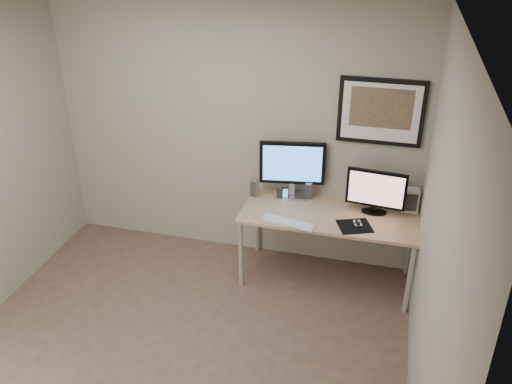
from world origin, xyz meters
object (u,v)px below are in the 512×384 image
at_px(desk, 329,219).
at_px(phone_dock, 285,194).
at_px(speaker_right, 309,191).
at_px(keyboard, 288,222).
at_px(framed_art, 381,112).
at_px(fan_unit, 410,200).
at_px(monitor_tv, 376,191).
at_px(speaker_left, 254,187).
at_px(monitor_large, 292,167).

distance_m(desk, phone_dock, 0.49).
xyz_separation_m(desk, speaker_right, (-0.24, 0.24, 0.15)).
bearing_deg(keyboard, framed_art, 53.40).
bearing_deg(fan_unit, framed_art, 158.43).
height_order(monitor_tv, speaker_right, monitor_tv).
bearing_deg(speaker_right, keyboard, -109.66).
bearing_deg(keyboard, speaker_left, 146.70).
xyz_separation_m(monitor_large, fan_unit, (1.11, 0.00, -0.20)).
height_order(monitor_tv, phone_dock, monitor_tv).
relative_size(monitor_tv, keyboard, 1.11).
bearing_deg(desk, fan_unit, 19.03).
bearing_deg(speaker_left, phone_dock, 4.79).
bearing_deg(desk, monitor_large, 149.44).
distance_m(monitor_tv, speaker_left, 1.15).
bearing_deg(monitor_large, monitor_tv, -18.50).
relative_size(framed_art, speaker_right, 4.53).
xyz_separation_m(speaker_left, phone_dock, (0.30, 0.00, -0.03)).
bearing_deg(phone_dock, desk, -34.43).
relative_size(speaker_right, fan_unit, 0.75).
bearing_deg(phone_dock, speaker_left, 165.38).
xyz_separation_m(framed_art, monitor_large, (-0.76, -0.09, -0.58)).
height_order(speaker_right, phone_dock, speaker_right).
bearing_deg(monitor_large, phone_dock, -127.18).
xyz_separation_m(desk, monitor_large, (-0.41, 0.24, 0.38)).
height_order(speaker_left, speaker_right, speaker_left).
height_order(framed_art, monitor_tv, framed_art).
height_order(desk, monitor_large, monitor_large).
distance_m(speaker_left, speaker_right, 0.52).
bearing_deg(keyboard, desk, 51.31).
bearing_deg(keyboard, monitor_large, 110.38).
distance_m(speaker_right, keyboard, 0.52).
bearing_deg(speaker_right, speaker_left, 179.62).
height_order(monitor_large, speaker_right, monitor_large).
bearing_deg(fan_unit, phone_dock, 177.10).
bearing_deg(fan_unit, speaker_left, 176.32).
relative_size(monitor_tv, phone_dock, 4.16).
relative_size(monitor_large, speaker_left, 3.33).
relative_size(monitor_tv, speaker_right, 3.24).
bearing_deg(framed_art, speaker_right, -171.06).
xyz_separation_m(speaker_right, fan_unit, (0.94, 0.00, 0.03)).
bearing_deg(monitor_large, speaker_left, -175.73).
bearing_deg(monitor_tv, speaker_right, 174.31).
bearing_deg(keyboard, speaker_right, 91.78).
distance_m(desk, speaker_left, 0.78).
relative_size(monitor_tv, fan_unit, 2.43).
bearing_deg(speaker_left, monitor_large, 17.97).
bearing_deg(framed_art, monitor_tv, -79.81).
bearing_deg(speaker_left, speaker_right, 13.61).
xyz_separation_m(speaker_left, fan_unit, (1.45, 0.09, 0.02)).
relative_size(speaker_left, fan_unit, 0.84).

